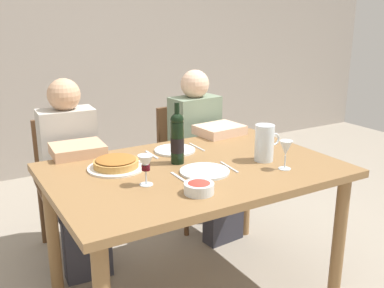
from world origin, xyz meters
name	(u,v)px	position (x,y,z in m)	size (l,w,h in m)	color
back_wall	(62,28)	(0.00, 2.47, 1.40)	(8.00, 0.10, 2.80)	#A3998E
dining_table	(195,183)	(0.00, 0.00, 0.67)	(1.50, 1.00, 0.76)	olive
wine_bottle	(177,138)	(-0.05, 0.10, 0.90)	(0.07, 0.07, 0.33)	black
water_pitcher	(264,145)	(0.38, -0.10, 0.85)	(0.16, 0.10, 0.20)	silver
baked_tart	(116,163)	(-0.36, 0.18, 0.79)	(0.30, 0.30, 0.06)	white
salad_bowl	(199,187)	(-0.16, -0.31, 0.79)	(0.14, 0.14, 0.06)	silver
wine_glass_left_diner	(146,164)	(-0.33, -0.10, 0.86)	(0.07, 0.07, 0.15)	silver
wine_glass_right_diner	(286,149)	(0.39, -0.26, 0.87)	(0.07, 0.07, 0.15)	silver
dinner_plate_left_setting	(175,150)	(0.04, 0.29, 0.77)	(0.24, 0.24, 0.01)	silver
dinner_plate_right_setting	(205,171)	(0.00, -0.10, 0.77)	(0.25, 0.25, 0.01)	silver
fork_left_setting	(152,155)	(-0.11, 0.29, 0.76)	(0.16, 0.01, 0.01)	silver
knife_left_setting	(197,147)	(0.19, 0.29, 0.76)	(0.18, 0.01, 0.01)	silver
knife_right_setting	(229,167)	(0.15, -0.10, 0.76)	(0.18, 0.01, 0.01)	silver
spoon_right_setting	(179,177)	(-0.15, -0.10, 0.76)	(0.16, 0.01, 0.01)	silver
chair_left	(67,176)	(-0.44, 0.92, 0.50)	(0.42, 0.42, 0.87)	brown
diner_left	(74,169)	(-0.46, 0.68, 0.62)	(0.35, 0.52, 1.16)	#B7B2A8
chair_right	(186,156)	(0.44, 0.88, 0.50)	(0.43, 0.43, 0.87)	brown
diner_right	(204,149)	(0.46, 0.64, 0.62)	(0.37, 0.53, 1.16)	gray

